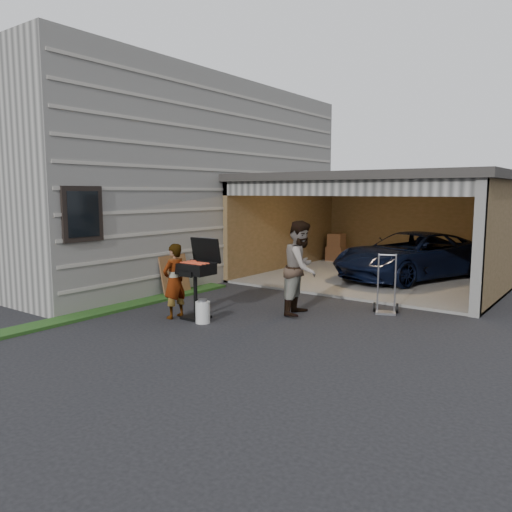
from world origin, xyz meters
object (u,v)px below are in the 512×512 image
Objects in this scene: bbq_grill at (197,271)px; hand_truck at (386,302)px; minivan at (411,258)px; woman at (174,281)px; plywood_panel at (175,275)px; man at (301,268)px; propane_tank at (203,312)px.

hand_truck is (2.78, 2.58, -0.69)m from bbq_grill.
minivan is 3.18× the size of woman.
plywood_panel is (-1.62, 1.59, -0.26)m from woman.
bbq_grill is 3.85m from hand_truck.
bbq_grill is at bearing 123.35° from woman.
man reaches higher than minivan.
man is 1.21× the size of bbq_grill.
woman is (-2.26, -6.78, 0.09)m from minivan.
man is at bearing 134.90° from woman.
woman is 2.28m from plywood_panel.
propane_tank is (0.33, -0.20, -0.72)m from bbq_grill.
woman reaches higher than minivan.
man is at bearing 56.66° from propane_tank.
minivan is at bearing 162.87° from woman.
hand_truck is (3.15, 2.81, -0.49)m from woman.
propane_tank is at bearing 94.29° from woman.
hand_truck is at bearing -62.65° from man.
man is at bearing 2.11° from plywood_panel.
minivan is 7.14m from woman.
propane_tank is 0.43× the size of plywood_panel.
plywood_panel is 0.79× the size of hand_truck.
minivan reaches higher than hand_truck.
man is at bearing 46.01° from bbq_grill.
man is 2.07m from bbq_grill.
minivan is at bearing 76.95° from propane_tank.
minivan is at bearing -16.81° from man.
bbq_grill is at bearing 149.15° from propane_tank.
hand_truck is (4.77, 1.22, -0.24)m from plywood_panel.
man is at bearing -162.63° from hand_truck.
hand_truck is at bearing -55.43° from minivan.
man is 2.14m from propane_tank.
minivan is 3.83× the size of hand_truck.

